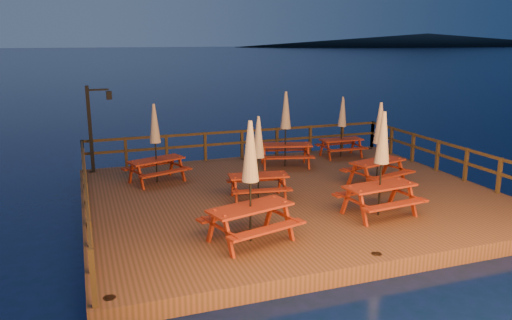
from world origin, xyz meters
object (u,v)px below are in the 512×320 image
object	(u,v)px
lamp_post	(94,121)
picnic_table_2	(379,143)
picnic_table_0	(250,180)
picnic_table_1	(381,162)

from	to	relation	value
lamp_post	picnic_table_2	distance (m)	9.51
lamp_post	picnic_table_0	distance (m)	8.16
picnic_table_0	picnic_table_1	xyz separation A→B (m)	(3.76, 0.51, -0.03)
picnic_table_0	picnic_table_1	size ratio (longest dim) A/B	1.02
lamp_post	picnic_table_1	xyz separation A→B (m)	(6.80, -7.05, -0.36)
lamp_post	picnic_table_0	world-z (taller)	lamp_post
picnic_table_0	picnic_table_2	xyz separation A→B (m)	(5.26, 2.92, -0.09)
picnic_table_2	picnic_table_1	bearing A→B (deg)	-136.69
lamp_post	picnic_table_2	xyz separation A→B (m)	(8.30, -4.64, -0.43)
picnic_table_1	lamp_post	bearing A→B (deg)	127.35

